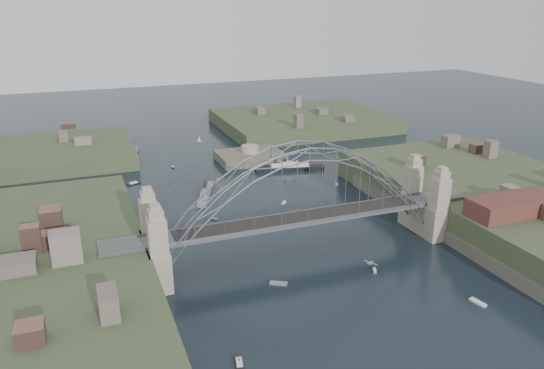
% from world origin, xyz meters
% --- Properties ---
extents(ground, '(500.00, 500.00, 0.00)m').
position_xyz_m(ground, '(0.00, 0.00, 0.00)').
color(ground, black).
rests_on(ground, ground).
extents(bridge, '(84.00, 13.80, 24.60)m').
position_xyz_m(bridge, '(0.00, 0.00, 12.32)').
color(bridge, '#4D4D50').
rests_on(bridge, ground).
extents(shore_west, '(50.50, 90.00, 12.00)m').
position_xyz_m(shore_west, '(-57.32, 0.00, 1.97)').
color(shore_west, '#384428').
rests_on(shore_west, ground).
extents(shore_east, '(50.50, 90.00, 12.00)m').
position_xyz_m(shore_east, '(57.32, 0.00, 1.97)').
color(shore_east, '#384428').
rests_on(shore_east, ground).
extents(headland_nw, '(60.00, 45.00, 9.00)m').
position_xyz_m(headland_nw, '(-55.00, 95.00, 0.50)').
color(headland_nw, '#384428').
rests_on(headland_nw, ground).
extents(headland_ne, '(70.00, 55.00, 9.50)m').
position_xyz_m(headland_ne, '(50.00, 110.00, 0.75)').
color(headland_ne, '#384428').
rests_on(headland_ne, ground).
extents(fort_island, '(22.00, 16.00, 9.40)m').
position_xyz_m(fort_island, '(12.00, 70.00, -0.34)').
color(fort_island, '#504B40').
rests_on(fort_island, ground).
extents(wharf_shed, '(20.00, 8.00, 4.00)m').
position_xyz_m(wharf_shed, '(44.00, -14.00, 10.00)').
color(wharf_shed, '#592D26').
rests_on(wharf_shed, shore_east).
extents(finger_pier, '(4.00, 22.00, 1.40)m').
position_xyz_m(finger_pier, '(39.00, -28.00, 0.70)').
color(finger_pier, '#4D4D50').
rests_on(finger_pier, ground).
extents(naval_cruiser_near, '(8.70, 17.80, 5.44)m').
position_xyz_m(naval_cruiser_near, '(-10.84, 42.15, 0.84)').
color(naval_cruiser_near, gray).
rests_on(naval_cruiser_near, ground).
extents(naval_cruiser_far, '(6.93, 17.18, 5.80)m').
position_xyz_m(naval_cruiser_far, '(-25.42, 89.81, 0.90)').
color(naval_cruiser_far, gray).
rests_on(naval_cruiser_far, ground).
extents(ocean_liner, '(22.68, 7.30, 5.52)m').
position_xyz_m(ocean_liner, '(20.58, 55.29, 0.86)').
color(ocean_liner, black).
rests_on(ocean_liner, ground).
extents(aeroplane, '(1.68, 2.54, 0.41)m').
position_xyz_m(aeroplane, '(5.55, -18.93, 5.80)').
color(aeroplane, '#AEB2B5').
extents(small_boat_a, '(2.02, 2.10, 0.45)m').
position_xyz_m(small_boat_a, '(-13.03, 24.69, 0.15)').
color(small_boat_a, silver).
rests_on(small_boat_a, ground).
extents(small_boat_b, '(1.97, 1.69, 1.43)m').
position_xyz_m(small_boat_b, '(7.57, 28.61, 0.29)').
color(small_boat_b, silver).
rests_on(small_boat_b, ground).
extents(small_boat_c, '(3.54, 2.77, 0.45)m').
position_xyz_m(small_boat_c, '(-9.73, -10.59, 0.15)').
color(small_boat_c, silver).
rests_on(small_boat_c, ground).
extents(small_boat_d, '(1.18, 2.08, 1.43)m').
position_xyz_m(small_boat_d, '(28.05, 36.75, 0.29)').
color(small_boat_d, silver).
rests_on(small_boat_d, ground).
extents(small_boat_e, '(4.20, 2.65, 1.43)m').
position_xyz_m(small_boat_e, '(-28.72, 59.55, 0.28)').
color(small_boat_e, silver).
rests_on(small_boat_e, ground).
extents(small_boat_f, '(1.11, 1.43, 0.45)m').
position_xyz_m(small_boat_f, '(-3.71, 54.42, 0.15)').
color(small_boat_f, silver).
rests_on(small_boat_f, ground).
extents(small_boat_g, '(1.69, 3.37, 0.45)m').
position_xyz_m(small_boat_g, '(21.84, -30.12, 0.15)').
color(small_boat_g, silver).
rests_on(small_boat_g, ground).
extents(small_boat_h, '(0.74, 1.84, 1.43)m').
position_xyz_m(small_boat_h, '(-14.46, 71.65, 0.29)').
color(small_boat_h, silver).
rests_on(small_boat_h, ground).
extents(small_boat_i, '(1.37, 2.23, 2.38)m').
position_xyz_m(small_boat_i, '(34.52, 17.86, 0.92)').
color(small_boat_i, silver).
rests_on(small_boat_i, ground).
extents(small_boat_j, '(1.78, 3.52, 1.43)m').
position_xyz_m(small_boat_j, '(-24.22, -30.71, 0.28)').
color(small_boat_j, silver).
rests_on(small_boat_j, ground).
extents(small_boat_k, '(1.91, 1.30, 2.38)m').
position_xyz_m(small_boat_k, '(1.86, 102.19, 0.98)').
color(small_boat_k, silver).
rests_on(small_boat_k, ground).
extents(small_boat_l, '(1.33, 2.42, 0.45)m').
position_xyz_m(small_boat_l, '(-35.08, 25.49, 0.15)').
color(small_boat_l, silver).
rests_on(small_boat_l, ground).
extents(small_boat_m, '(1.25, 1.93, 1.43)m').
position_xyz_m(small_boat_m, '(10.44, -13.13, 0.29)').
color(small_boat_m, silver).
rests_on(small_boat_m, ground).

